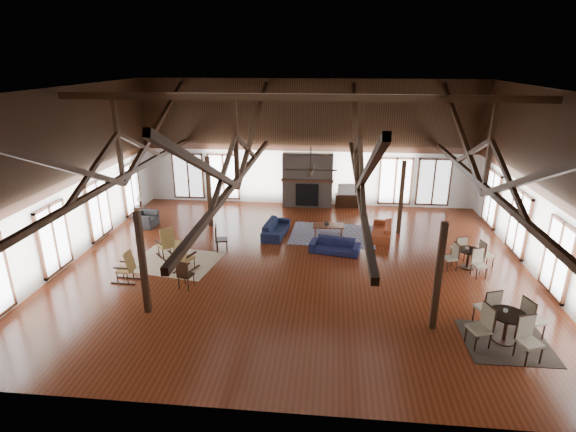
# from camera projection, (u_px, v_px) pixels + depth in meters

# --- Properties ---
(floor) EXTENTS (16.00, 16.00, 0.00)m
(floor) POSITION_uv_depth(u_px,v_px,m) (296.00, 265.00, 15.87)
(floor) COLOR #5E2513
(floor) RESTS_ON ground
(ceiling) EXTENTS (16.00, 14.00, 0.02)m
(ceiling) POSITION_uv_depth(u_px,v_px,m) (297.00, 89.00, 13.85)
(ceiling) COLOR black
(ceiling) RESTS_ON wall_back
(wall_back) EXTENTS (16.00, 0.02, 6.00)m
(wall_back) POSITION_uv_depth(u_px,v_px,m) (309.00, 144.00, 21.42)
(wall_back) COLOR silver
(wall_back) RESTS_ON floor
(wall_front) EXTENTS (16.00, 0.02, 6.00)m
(wall_front) POSITION_uv_depth(u_px,v_px,m) (266.00, 283.00, 8.30)
(wall_front) COLOR silver
(wall_front) RESTS_ON floor
(wall_left) EXTENTS (0.02, 14.00, 6.00)m
(wall_left) POSITION_uv_depth(u_px,v_px,m) (68.00, 177.00, 15.61)
(wall_left) COLOR silver
(wall_left) RESTS_ON floor
(wall_right) EXTENTS (0.02, 14.00, 6.00)m
(wall_right) POSITION_uv_depth(u_px,v_px,m) (550.00, 190.00, 14.12)
(wall_right) COLOR silver
(wall_right) RESTS_ON floor
(roof_truss) EXTENTS (15.60, 14.07, 3.14)m
(roof_truss) POSITION_uv_depth(u_px,v_px,m) (297.00, 152.00, 14.52)
(roof_truss) COLOR black
(roof_truss) RESTS_ON wall_back
(post_grid) EXTENTS (8.16, 7.16, 3.05)m
(post_grid) POSITION_uv_depth(u_px,v_px,m) (296.00, 224.00, 15.36)
(post_grid) COLOR black
(post_grid) RESTS_ON floor
(fireplace) EXTENTS (2.50, 0.69, 2.60)m
(fireplace) POSITION_uv_depth(u_px,v_px,m) (308.00, 180.00, 21.69)
(fireplace) COLOR brown
(fireplace) RESTS_ON floor
(ceiling_fan) EXTENTS (1.60, 1.60, 0.75)m
(ceiling_fan) POSITION_uv_depth(u_px,v_px,m) (311.00, 169.00, 13.63)
(ceiling_fan) COLOR black
(ceiling_fan) RESTS_ON roof_truss
(sofa_navy_front) EXTENTS (1.95, 1.07, 0.54)m
(sofa_navy_front) POSITION_uv_depth(u_px,v_px,m) (335.00, 246.00, 16.77)
(sofa_navy_front) COLOR #16193E
(sofa_navy_front) RESTS_ON floor
(sofa_navy_left) EXTENTS (2.07, 1.02, 0.58)m
(sofa_navy_left) POSITION_uv_depth(u_px,v_px,m) (276.00, 228.00, 18.42)
(sofa_navy_left) COLOR #141B39
(sofa_navy_left) RESTS_ON floor
(sofa_orange) EXTENTS (2.07, 1.06, 0.58)m
(sofa_orange) POSITION_uv_depth(u_px,v_px,m) (382.00, 230.00, 18.23)
(sofa_orange) COLOR #8F391B
(sofa_orange) RESTS_ON floor
(coffee_table) EXTENTS (1.27, 0.67, 0.48)m
(coffee_table) POSITION_uv_depth(u_px,v_px,m) (329.00, 226.00, 18.27)
(coffee_table) COLOR brown
(coffee_table) RESTS_ON floor
(vase) EXTENTS (0.21, 0.21, 0.21)m
(vase) POSITION_uv_depth(u_px,v_px,m) (327.00, 223.00, 18.16)
(vase) COLOR #B2B2B2
(vase) RESTS_ON coffee_table
(armchair) EXTENTS (1.03, 0.92, 0.62)m
(armchair) POSITION_uv_depth(u_px,v_px,m) (146.00, 219.00, 19.37)
(armchair) COLOR #262628
(armchair) RESTS_ON floor
(side_table_lamp) EXTENTS (0.46, 0.46, 1.17)m
(side_table_lamp) POSITION_uv_depth(u_px,v_px,m) (141.00, 210.00, 20.17)
(side_table_lamp) COLOR black
(side_table_lamp) RESTS_ON floor
(rocking_chair_a) EXTENTS (0.98, 1.01, 1.19)m
(rocking_chair_a) POSITION_uv_depth(u_px,v_px,m) (167.00, 244.00, 16.23)
(rocking_chair_a) COLOR olive
(rocking_chair_a) RESTS_ON floor
(rocking_chair_b) EXTENTS (0.75, 1.00, 1.15)m
(rocking_chair_b) POSITION_uv_depth(u_px,v_px,m) (183.00, 257.00, 15.21)
(rocking_chair_b) COLOR olive
(rocking_chair_b) RESTS_ON floor
(rocking_chair_c) EXTENTS (0.86, 0.50, 1.08)m
(rocking_chair_c) POSITION_uv_depth(u_px,v_px,m) (127.00, 267.00, 14.52)
(rocking_chair_c) COLOR olive
(rocking_chair_c) RESTS_ON floor
(side_chair_a) EXTENTS (0.52, 0.52, 1.05)m
(side_chair_a) POSITION_uv_depth(u_px,v_px,m) (219.00, 236.00, 16.76)
(side_chair_a) COLOR black
(side_chair_a) RESTS_ON floor
(side_chair_b) EXTENTS (0.51, 0.51, 0.99)m
(side_chair_b) POSITION_uv_depth(u_px,v_px,m) (184.00, 273.00, 14.02)
(side_chair_b) COLOR black
(side_chair_b) RESTS_ON floor
(cafe_table_near) EXTENTS (2.17, 2.17, 1.11)m
(cafe_table_near) POSITION_uv_depth(u_px,v_px,m) (507.00, 322.00, 11.45)
(cafe_table_near) COLOR black
(cafe_table_near) RESTS_ON floor
(cafe_table_far) EXTENTS (1.84, 1.84, 0.94)m
(cafe_table_far) POSITION_uv_depth(u_px,v_px,m) (469.00, 255.00, 15.50)
(cafe_table_far) COLOR black
(cafe_table_far) RESTS_ON floor
(cup_near) EXTENTS (0.12, 0.12, 0.09)m
(cup_near) POSITION_uv_depth(u_px,v_px,m) (506.00, 311.00, 11.43)
(cup_near) COLOR #B2B2B2
(cup_near) RESTS_ON cafe_table_near
(cup_far) EXTENTS (0.12, 0.12, 0.09)m
(cup_far) POSITION_uv_depth(u_px,v_px,m) (467.00, 248.00, 15.43)
(cup_far) COLOR #B2B2B2
(cup_far) RESTS_ON cafe_table_far
(tv_console) EXTENTS (1.24, 0.46, 0.62)m
(tv_console) POSITION_uv_depth(u_px,v_px,m) (348.00, 200.00, 21.91)
(tv_console) COLOR black
(tv_console) RESTS_ON floor
(television) EXTENTS (0.98, 0.19, 0.56)m
(television) POSITION_uv_depth(u_px,v_px,m) (348.00, 189.00, 21.71)
(television) COLOR #B2B2B2
(television) RESTS_ON tv_console
(rug_tan) EXTENTS (3.30, 2.78, 0.01)m
(rug_tan) POSITION_uv_depth(u_px,v_px,m) (175.00, 262.00, 16.10)
(rug_tan) COLOR tan
(rug_tan) RESTS_ON floor
(rug_navy) EXTENTS (3.57, 2.77, 0.01)m
(rug_navy) POSITION_uv_depth(u_px,v_px,m) (333.00, 235.00, 18.54)
(rug_navy) COLOR #1C1D4F
(rug_navy) RESTS_ON floor
(rug_dark) EXTENTS (2.14, 1.95, 0.01)m
(rug_dark) POSITION_uv_depth(u_px,v_px,m) (506.00, 342.00, 11.57)
(rug_dark) COLOR black
(rug_dark) RESTS_ON floor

